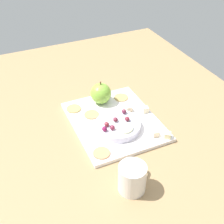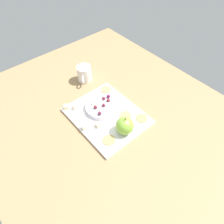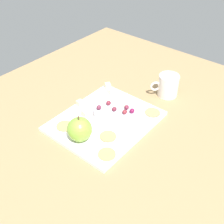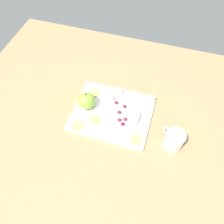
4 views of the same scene
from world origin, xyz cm
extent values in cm
cube|color=#93764F|center=(0.00, 0.00, 1.88)|extent=(135.16, 108.67, 3.77)
cube|color=white|center=(3.26, -0.07, 4.40)|extent=(34.39, 28.37, 1.27)
cylinder|color=silver|center=(7.90, -0.82, 6.21)|extent=(15.23, 15.23, 2.34)
sphere|color=#7EB53A|center=(-8.71, -0.36, 8.94)|extent=(7.80, 7.80, 7.80)
cylinder|color=brown|center=(-8.71, -0.36, 13.43)|extent=(0.50, 0.50, 1.20)
cube|color=beige|center=(0.66, 6.94, 6.08)|extent=(2.20, 2.20, 2.07)
cube|color=beige|center=(16.23, 8.63, 6.08)|extent=(2.16, 2.16, 2.07)
cube|color=beige|center=(18.70, 11.89, 6.08)|extent=(2.90, 2.90, 2.07)
cube|color=beige|center=(3.58, 12.18, 6.08)|extent=(2.38, 2.38, 2.07)
cylinder|color=tan|center=(16.57, -10.43, 5.24)|extent=(5.35, 5.35, 0.40)
cylinder|color=tan|center=(-8.67, -10.86, 5.24)|extent=(5.35, 5.35, 0.40)
cylinder|color=tan|center=(-7.99, 8.10, 5.24)|extent=(5.35, 5.35, 0.40)
cylinder|color=tan|center=(-2.62, -6.20, 5.24)|extent=(5.35, 5.35, 0.40)
ellipsoid|color=maroon|center=(3.96, 3.36, 8.22)|extent=(1.79, 1.61, 1.70)
ellipsoid|color=maroon|center=(10.09, -3.83, 8.18)|extent=(1.79, 1.61, 1.60)
ellipsoid|color=maroon|center=(9.69, -6.44, 8.22)|extent=(1.79, 1.61, 1.68)
ellipsoid|color=maroon|center=(7.72, -4.83, 8.12)|extent=(1.79, 1.61, 1.49)
ellipsoid|color=maroon|center=(6.71, -1.16, 8.13)|extent=(1.79, 1.61, 1.50)
ellipsoid|color=maroon|center=(8.07, 2.55, 8.16)|extent=(1.79, 1.61, 1.57)
cylinder|color=beige|center=(11.45, 0.06, 7.68)|extent=(5.28, 5.28, 0.60)
cylinder|color=white|center=(31.24, -7.64, 8.02)|extent=(7.62, 7.62, 8.50)
torus|color=white|center=(27.61, -4.19, 8.02)|extent=(3.45, 3.34, 4.00)
camera|label=1|loc=(77.76, -34.71, 71.23)|focal=48.38mm
camera|label=2|loc=(-45.04, 37.93, 78.12)|focal=33.28mm
camera|label=3|loc=(-52.60, -49.09, 67.36)|focal=45.72mm
camera|label=4|loc=(19.90, -55.37, 89.36)|focal=36.82mm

